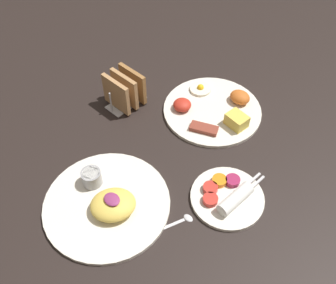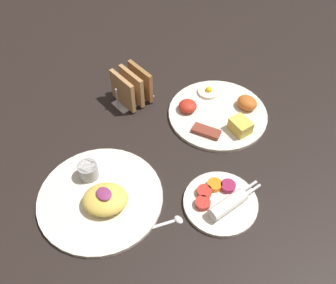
{
  "view_description": "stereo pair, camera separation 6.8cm",
  "coord_description": "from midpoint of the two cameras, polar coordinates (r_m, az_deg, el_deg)",
  "views": [
    {
      "loc": [
        0.42,
        -0.44,
        0.76
      ],
      "look_at": [
        -0.01,
        0.02,
        0.03
      ],
      "focal_mm": 40.0,
      "sensor_mm": 36.0,
      "label": 1
    },
    {
      "loc": [
        0.47,
        -0.39,
        0.76
      ],
      "look_at": [
        -0.01,
        0.02,
        0.03
      ],
      "focal_mm": 40.0,
      "sensor_mm": 36.0,
      "label": 2
    }
  ],
  "objects": [
    {
      "name": "plate_condiments",
      "position": [
        0.9,
        6.93,
        -8.3
      ],
      "size": [
        0.18,
        0.18,
        0.04
      ],
      "color": "silver",
      "rests_on": "ground_plane"
    },
    {
      "name": "ground_plane",
      "position": [
        0.98,
        -2.42,
        -2.31
      ],
      "size": [
        3.0,
        3.0,
        0.0
      ],
      "primitive_type": "plane",
      "color": "black"
    },
    {
      "name": "plate_breakfast",
      "position": [
        1.08,
        5.23,
        4.95
      ],
      "size": [
        0.28,
        0.28,
        0.05
      ],
      "color": "silver",
      "rests_on": "ground_plane"
    },
    {
      "name": "plate_foreground",
      "position": [
        0.9,
        -11.42,
        -9.01
      ],
      "size": [
        0.3,
        0.3,
        0.06
      ],
      "color": "silver",
      "rests_on": "ground_plane"
    },
    {
      "name": "teaspoon",
      "position": [
        0.87,
        -1.13,
        -12.31
      ],
      "size": [
        0.06,
        0.12,
        0.01
      ],
      "color": "silver",
      "rests_on": "ground_plane"
    },
    {
      "name": "toast_rack",
      "position": [
        1.09,
        -8.4,
        7.72
      ],
      "size": [
        0.1,
        0.12,
        0.1
      ],
      "color": "#B7B7BC",
      "rests_on": "ground_plane"
    }
  ]
}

